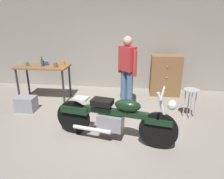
{
  "coord_description": "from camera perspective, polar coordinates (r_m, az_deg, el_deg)",
  "views": [
    {
      "loc": [
        0.54,
        -3.42,
        2.12
      ],
      "look_at": [
        0.05,
        0.7,
        0.65
      ],
      "focal_mm": 34.05,
      "sensor_mm": 36.0,
      "label": 1
    }
  ],
  "objects": [
    {
      "name": "bottle",
      "position": [
        5.56,
        -18.26,
        6.88
      ],
      "size": [
        0.06,
        0.06,
        0.24
      ],
      "color": "#3F4C59",
      "rests_on": "workbench"
    },
    {
      "name": "wooden_dresser",
      "position": [
        5.98,
        14.16,
        3.69
      ],
      "size": [
        0.8,
        0.47,
        1.1
      ],
      "color": "brown",
      "rests_on": "ground_plane"
    },
    {
      "name": "workbench",
      "position": [
        5.68,
        -17.99,
        4.99
      ],
      "size": [
        1.3,
        0.64,
        0.9
      ],
      "color": "brown",
      "rests_on": "ground_plane"
    },
    {
      "name": "motorcycle",
      "position": [
        3.68,
        0.57,
        -7.43
      ],
      "size": [
        2.16,
        0.73,
        1.0
      ],
      "rotation": [
        0.0,
        0.0,
        -0.2
      ],
      "color": "black",
      "rests_on": "ground_plane"
    },
    {
      "name": "back_wall",
      "position": [
        6.27,
        1.83,
        14.28
      ],
      "size": [
        8.0,
        0.12,
        3.1
      ],
      "primitive_type": "cube",
      "color": "gray",
      "rests_on": "ground_plane"
    },
    {
      "name": "ground_plane",
      "position": [
        4.06,
        -1.93,
        -11.99
      ],
      "size": [
        12.0,
        12.0,
        0.0
      ],
      "primitive_type": "plane",
      "color": "gray"
    },
    {
      "name": "mug_black_matte",
      "position": [
        5.75,
        -18.11,
        6.81
      ],
      "size": [
        0.11,
        0.08,
        0.1
      ],
      "color": "black",
      "rests_on": "workbench"
    },
    {
      "name": "storage_bin",
      "position": [
        5.3,
        -22.04,
        -3.58
      ],
      "size": [
        0.44,
        0.32,
        0.34
      ],
      "primitive_type": "cube",
      "color": "gray",
      "rests_on": "ground_plane"
    },
    {
      "name": "shop_stool",
      "position": [
        4.78,
        20.39,
        -1.59
      ],
      "size": [
        0.32,
        0.32,
        0.64
      ],
      "color": "#B2B2B7",
      "rests_on": "ground_plane"
    },
    {
      "name": "mug_brown_stoneware",
      "position": [
        5.38,
        -14.89,
        6.36
      ],
      "size": [
        0.12,
        0.09,
        0.11
      ],
      "color": "brown",
      "rests_on": "workbench"
    },
    {
      "name": "mug_blue_enamel",
      "position": [
        5.66,
        -17.11,
        6.71
      ],
      "size": [
        0.12,
        0.08,
        0.1
      ],
      "color": "#2D51AD",
      "rests_on": "workbench"
    },
    {
      "name": "person_standing",
      "position": [
        5.0,
        4.08,
        5.64
      ],
      "size": [
        0.45,
        0.42,
        1.67
      ],
      "rotation": [
        0.0,
        0.0,
        2.41
      ],
      "color": "#4B6A91",
      "rests_on": "ground_plane"
    },
    {
      "name": "mug_orange_travel",
      "position": [
        5.66,
        -12.96,
        7.09
      ],
      "size": [
        0.12,
        0.09,
        0.1
      ],
      "color": "orange",
      "rests_on": "workbench"
    },
    {
      "name": "mug_green_speckled",
      "position": [
        5.78,
        -21.8,
        6.39
      ],
      "size": [
        0.11,
        0.07,
        0.09
      ],
      "color": "#3D7F4C",
      "rests_on": "workbench"
    }
  ]
}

